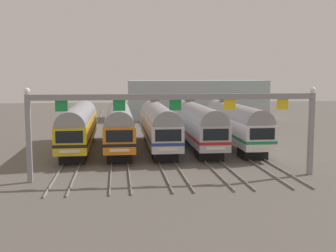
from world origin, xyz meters
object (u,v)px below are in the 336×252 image
Objects in this scene: commuter_train_orange at (119,124)px; catenary_gantry at (175,110)px; commuter_train_silver at (158,124)px; commuter_train_yellow at (79,125)px; commuter_train_white at (235,123)px; commuter_train_stainless at (197,123)px.

catenary_gantry is at bearing -72.73° from commuter_train_orange.
commuter_train_orange is 1.00× the size of commuter_train_silver.
commuter_train_yellow is 16.79m from commuter_train_white.
catenary_gantry is (0.00, -13.50, 2.57)m from commuter_train_silver.
commuter_train_white is at bearing 58.12° from catenary_gantry.
commuter_train_orange is 1.00× the size of commuter_train_white.
catenary_gantry reaches higher than commuter_train_silver.
commuter_train_yellow is at bearing -179.98° from commuter_train_stainless.
commuter_train_silver is at bearing 180.00° from commuter_train_stainless.
commuter_train_silver is 1.00× the size of commuter_train_stainless.
commuter_train_stainless is 0.82× the size of catenary_gantry.
commuter_train_stainless is 4.20m from commuter_train_white.
catenary_gantry is (-4.20, -13.50, 2.57)m from commuter_train_stainless.
commuter_train_silver is (4.20, 0.00, 0.00)m from commuter_train_orange.
commuter_train_orange and commuter_train_silver have the same top height.
commuter_train_yellow is 12.59m from commuter_train_stainless.
commuter_train_silver is 1.00× the size of commuter_train_white.
commuter_train_orange is 4.20m from commuter_train_silver.
commuter_train_stainless is at bearing 0.00° from commuter_train_orange.
catenary_gantry is at bearing -121.88° from commuter_train_white.
commuter_train_white is at bearing 0.01° from commuter_train_yellow.
commuter_train_silver is at bearing 0.00° from commuter_train_orange.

